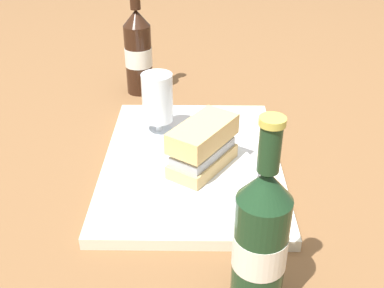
{
  "coord_description": "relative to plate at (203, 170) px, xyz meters",
  "views": [
    {
      "loc": [
        -0.72,
        -0.01,
        0.48
      ],
      "look_at": [
        0.0,
        0.0,
        0.05
      ],
      "focal_mm": 43.34,
      "sensor_mm": 36.0,
      "label": 1
    }
  ],
  "objects": [
    {
      "name": "beer_glass",
      "position": [
        0.14,
        0.09,
        0.06
      ],
      "size": [
        0.06,
        0.06,
        0.12
      ],
      "color": "silver",
      "rests_on": "placemat"
    },
    {
      "name": "sandwich",
      "position": [
        0.0,
        -0.0,
        0.05
      ],
      "size": [
        0.14,
        0.13,
        0.08
      ],
      "rotation": [
        0.0,
        0.0,
        -0.58
      ],
      "color": "tan",
      "rests_on": "plate"
    },
    {
      "name": "napkin_folded",
      "position": [
        0.15,
        -0.05,
        -0.0
      ],
      "size": [
        0.09,
        0.07,
        0.01
      ],
      "primitive_type": "cube",
      "color": "white",
      "rests_on": "placemat"
    },
    {
      "name": "placemat",
      "position": [
        0.05,
        0.02,
        -0.01
      ],
      "size": [
        0.38,
        0.27,
        0.0
      ],
      "primitive_type": "cube",
      "color": "silver",
      "rests_on": "tray"
    },
    {
      "name": "plate",
      "position": [
        0.0,
        0.0,
        0.0
      ],
      "size": [
        0.19,
        0.19,
        0.01
      ],
      "primitive_type": "cylinder",
      "color": "white",
      "rests_on": "placemat"
    },
    {
      "name": "ground_plane",
      "position": [
        0.05,
        0.02,
        -0.03
      ],
      "size": [
        3.0,
        3.0,
        0.0
      ],
      "primitive_type": "plane",
      "color": "brown"
    },
    {
      "name": "tray",
      "position": [
        0.05,
        0.02,
        -0.02
      ],
      "size": [
        0.44,
        0.32,
        0.02
      ],
      "primitive_type": "cube",
      "color": "beige",
      "rests_on": "ground_plane"
    },
    {
      "name": "second_bottle",
      "position": [
        -0.26,
        -0.07,
        0.08
      ],
      "size": [
        0.07,
        0.07,
        0.27
      ],
      "color": "#19381E",
      "rests_on": "ground_plane"
    },
    {
      "name": "beer_bottle",
      "position": [
        0.39,
        0.15,
        0.08
      ],
      "size": [
        0.07,
        0.07,
        0.27
      ],
      "color": "black",
      "rests_on": "ground_plane"
    }
  ]
}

